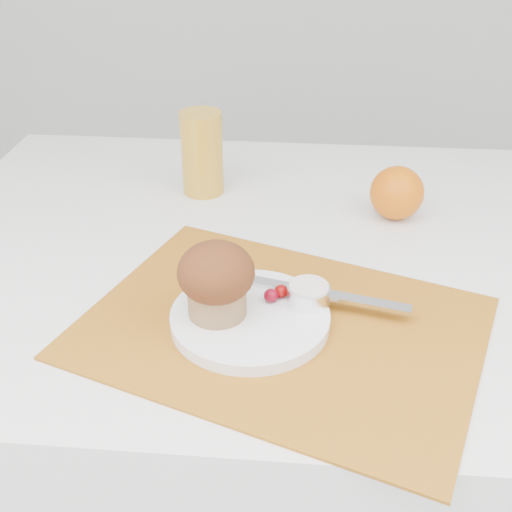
# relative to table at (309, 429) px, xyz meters

# --- Properties ---
(table) EXTENTS (1.20, 0.80, 0.75)m
(table) POSITION_rel_table_xyz_m (0.00, 0.00, 0.00)
(table) COLOR white
(table) RESTS_ON ground
(placemat) EXTENTS (0.55, 0.47, 0.00)m
(placemat) POSITION_rel_table_xyz_m (-0.05, -0.20, 0.38)
(placemat) COLOR #A86317
(placemat) RESTS_ON table
(plate) EXTENTS (0.20, 0.20, 0.02)m
(plate) POSITION_rel_table_xyz_m (-0.08, -0.20, 0.39)
(plate) COLOR white
(plate) RESTS_ON placemat
(ramekin) EXTENTS (0.06, 0.06, 0.02)m
(ramekin) POSITION_rel_table_xyz_m (-0.01, -0.17, 0.41)
(ramekin) COLOR white
(ramekin) RESTS_ON plate
(cream) EXTENTS (0.06, 0.06, 0.01)m
(cream) POSITION_rel_table_xyz_m (-0.01, -0.17, 0.42)
(cream) COLOR silver
(cream) RESTS_ON ramekin
(raspberry_near) EXTENTS (0.02, 0.02, 0.02)m
(raspberry_near) POSITION_rel_table_xyz_m (-0.05, -0.16, 0.40)
(raspberry_near) COLOR #5B0202
(raspberry_near) RESTS_ON plate
(raspberry_far) EXTENTS (0.02, 0.02, 0.02)m
(raspberry_far) POSITION_rel_table_xyz_m (-0.06, -0.17, 0.40)
(raspberry_far) COLOR #53020E
(raspberry_far) RESTS_ON plate
(butter_knife) EXTENTS (0.21, 0.07, 0.01)m
(butter_knife) POSITION_rel_table_xyz_m (0.01, -0.15, 0.40)
(butter_knife) COLOR silver
(butter_knife) RESTS_ON plate
(orange) EXTENTS (0.08, 0.08, 0.08)m
(orange) POSITION_rel_table_xyz_m (0.12, 0.10, 0.42)
(orange) COLOR orange
(orange) RESTS_ON table
(juice_glass) EXTENTS (0.09, 0.09, 0.14)m
(juice_glass) POSITION_rel_table_xyz_m (-0.20, 0.17, 0.44)
(juice_glass) COLOR gold
(juice_glass) RESTS_ON table
(muffin) EXTENTS (0.09, 0.09, 0.09)m
(muffin) POSITION_rel_table_xyz_m (-0.12, -0.20, 0.44)
(muffin) COLOR #99744A
(muffin) RESTS_ON plate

